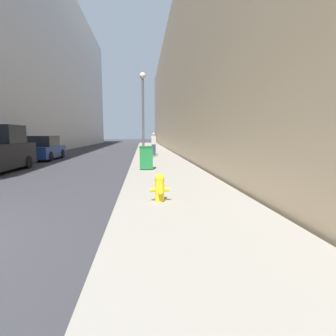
# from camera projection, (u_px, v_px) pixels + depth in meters

# --- Properties ---
(sidewalk_right) EXTENTS (3.32, 60.00, 0.15)m
(sidewalk_right) POSITION_uv_depth(u_px,v_px,m) (155.00, 155.00, 21.76)
(sidewalk_right) COLOR gray
(sidewalk_right) RESTS_ON ground
(building_right_stone) EXTENTS (12.00, 60.00, 13.65)m
(building_right_stone) POSITION_uv_depth(u_px,v_px,m) (220.00, 89.00, 29.55)
(building_right_stone) COLOR tan
(building_right_stone) RESTS_ON ground
(fire_hydrant) EXTENTS (0.46, 0.35, 0.67)m
(fire_hydrant) POSITION_uv_depth(u_px,v_px,m) (160.00, 187.00, 6.17)
(fire_hydrant) COLOR yellow
(fire_hydrant) RESTS_ON sidewalk_right
(trash_bin) EXTENTS (0.60, 0.57, 1.06)m
(trash_bin) POSITION_uv_depth(u_px,v_px,m) (146.00, 157.00, 11.89)
(trash_bin) COLOR #1E7538
(trash_bin) RESTS_ON sidewalk_right
(lamppost) EXTENTS (0.37, 0.37, 5.30)m
(lamppost) POSITION_uv_depth(u_px,v_px,m) (143.00, 110.00, 16.05)
(lamppost) COLOR #4C4C51
(lamppost) RESTS_ON sidewalk_right
(parked_sedan_near) EXTENTS (1.82, 4.21, 1.64)m
(parked_sedan_near) POSITION_uv_depth(u_px,v_px,m) (44.00, 149.00, 18.05)
(parked_sedan_near) COLOR navy
(parked_sedan_near) RESTS_ON ground
(pedestrian_on_sidewalk) EXTENTS (0.35, 0.23, 1.73)m
(pedestrian_on_sidewalk) POSITION_uv_depth(u_px,v_px,m) (154.00, 144.00, 20.03)
(pedestrian_on_sidewalk) COLOR #2D3347
(pedestrian_on_sidewalk) RESTS_ON sidewalk_right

